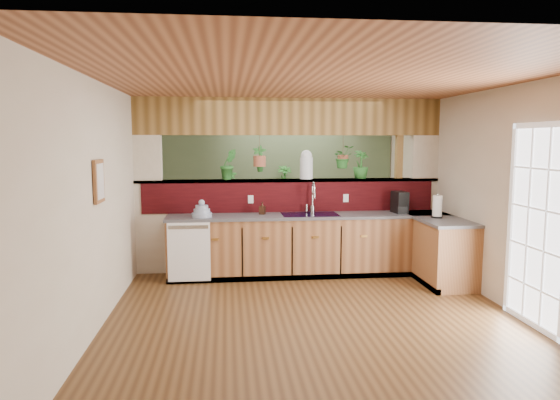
{
  "coord_description": "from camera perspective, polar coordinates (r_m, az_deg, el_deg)",
  "views": [
    {
      "loc": [
        -0.95,
        -6.14,
        1.97
      ],
      "look_at": [
        -0.22,
        0.7,
        1.15
      ],
      "focal_mm": 32.0,
      "sensor_mm": 36.0,
      "label": 1
    }
  ],
  "objects": [
    {
      "name": "wall_back",
      "position": [
        9.71,
        -0.48,
        2.84
      ],
      "size": [
        4.6,
        0.02,
        2.6
      ],
      "primitive_type": "cube",
      "color": "beige",
      "rests_on": "ground"
    },
    {
      "name": "navy_sink",
      "position": [
        7.3,
        3.44,
        -2.26
      ],
      "size": [
        0.82,
        0.5,
        0.18
      ],
      "color": "black",
      "rests_on": "countertop"
    },
    {
      "name": "countertop",
      "position": [
        7.39,
        8.07,
        -5.15
      ],
      "size": [
        4.14,
        1.52,
        0.9
      ],
      "color": "brown",
      "rests_on": "ground"
    },
    {
      "name": "wall_front",
      "position": [
        2.88,
        13.46,
        -6.84
      ],
      "size": [
        4.6,
        0.02,
        2.6
      ],
      "primitive_type": "cube",
      "color": "beige",
      "rests_on": "ground"
    },
    {
      "name": "ceiling",
      "position": [
        6.24,
        2.75,
        12.59
      ],
      "size": [
        4.6,
        7.0,
        0.01
      ],
      "primitive_type": "cube",
      "color": "brown",
      "rests_on": "ground"
    },
    {
      "name": "coffee_maker",
      "position": [
        7.62,
        13.54,
        -0.35
      ],
      "size": [
        0.17,
        0.29,
        0.32
      ],
      "rotation": [
        0.0,
        0.0,
        0.12
      ],
      "color": "black",
      "rests_on": "countertop"
    },
    {
      "name": "glass_jar",
      "position": [
        7.59,
        3.03,
        4.07
      ],
      "size": [
        0.2,
        0.2,
        0.44
      ],
      "color": "silver",
      "rests_on": "pass_through_ledge"
    },
    {
      "name": "wall_left",
      "position": [
        6.32,
        -18.4,
        0.36
      ],
      "size": [
        0.02,
        7.0,
        2.6
      ],
      "primitive_type": "cube",
      "color": "beige",
      "rests_on": "ground"
    },
    {
      "name": "ground",
      "position": [
        6.51,
        2.62,
        -10.81
      ],
      "size": [
        4.6,
        7.0,
        0.01
      ],
      "primitive_type": "cube",
      "color": "#4E3218",
      "rests_on": "ground"
    },
    {
      "name": "faucet",
      "position": [
        7.42,
        3.75,
        0.46
      ],
      "size": [
        0.21,
        0.21,
        0.47
      ],
      "color": "#B7B7B2",
      "rests_on": "countertop"
    },
    {
      "name": "pass_through_ledge",
      "position": [
        7.57,
        1.13,
        2.25
      ],
      "size": [
        4.6,
        0.21,
        0.04
      ],
      "primitive_type": "cube",
      "color": "brown",
      "rests_on": "ground"
    },
    {
      "name": "soap_dispenser",
      "position": [
        7.28,
        -2.03,
        -0.93
      ],
      "size": [
        0.11,
        0.11,
        0.18
      ],
      "primitive_type": "imported",
      "rotation": [
        0.0,
        0.0,
        -0.37
      ],
      "color": "#382014",
      "rests_on": "countertop"
    },
    {
      "name": "hanging_plant_b",
      "position": [
        7.69,
        7.22,
        6.01
      ],
      "size": [
        0.36,
        0.33,
        0.45
      ],
      "color": "brown",
      "rests_on": "header_beam"
    },
    {
      "name": "dishwasher",
      "position": [
        6.98,
        -10.36,
        -5.83
      ],
      "size": [
        0.58,
        0.03,
        0.82
      ],
      "color": "white",
      "rests_on": "ground"
    },
    {
      "name": "ledge_plant_right",
      "position": [
        7.77,
        9.2,
        4.03
      ],
      "size": [
        0.31,
        0.31,
        0.43
      ],
      "primitive_type": "imported",
      "rotation": [
        0.0,
        0.0,
        0.34
      ],
      "color": "#236123",
      "rests_on": "pass_through_ledge"
    },
    {
      "name": "wall_right",
      "position": [
        6.98,
        21.7,
        0.81
      ],
      "size": [
        0.02,
        7.0,
        2.6
      ],
      "primitive_type": "cube",
      "color": "beige",
      "rests_on": "ground"
    },
    {
      "name": "dish_stack",
      "position": [
        7.1,
        -8.93,
        -1.32
      ],
      "size": [
        0.28,
        0.28,
        0.25
      ],
      "color": "#8B98B4",
      "rests_on": "countertop"
    },
    {
      "name": "hanging_plant_a",
      "position": [
        7.5,
        -2.36,
        5.71
      ],
      "size": [
        0.23,
        0.19,
        0.52
      ],
      "color": "brown",
      "rests_on": "header_beam"
    },
    {
      "name": "framed_print",
      "position": [
        5.51,
        -19.97,
        2.02
      ],
      "size": [
        0.04,
        0.35,
        0.45
      ],
      "color": "brown",
      "rests_on": "wall_left"
    },
    {
      "name": "sage_backwall",
      "position": [
        9.69,
        -0.46,
        2.84
      ],
      "size": [
        4.55,
        0.02,
        2.55
      ],
      "primitive_type": "cube",
      "color": "#546A48",
      "rests_on": "ground"
    },
    {
      "name": "pass_through_partition",
      "position": [
        7.59,
        1.35,
        0.91
      ],
      "size": [
        4.6,
        0.21,
        2.6
      ],
      "color": "beige",
      "rests_on": "ground"
    },
    {
      "name": "shelf_plant_b",
      "position": [
        9.48,
        0.48,
        2.41
      ],
      "size": [
        0.33,
        0.33,
        0.51
      ],
      "primitive_type": "imported",
      "rotation": [
        0.0,
        0.0,
        0.17
      ],
      "color": "#236123",
      "rests_on": "shelving_console"
    },
    {
      "name": "paper_towel",
      "position": [
        7.29,
        17.54,
        -0.76
      ],
      "size": [
        0.15,
        0.15,
        0.33
      ],
      "color": "black",
      "rests_on": "countertop"
    },
    {
      "name": "shelf_plant_a",
      "position": [
        9.42,
        -5.62,
        2.15
      ],
      "size": [
        0.26,
        0.2,
        0.44
      ],
      "primitive_type": "imported",
      "rotation": [
        0.0,
        0.0,
        0.18
      ],
      "color": "#236123",
      "rests_on": "shelving_console"
    },
    {
      "name": "french_door",
      "position": [
        5.88,
        27.23,
        -2.96
      ],
      "size": [
        0.06,
        1.02,
        2.16
      ],
      "primitive_type": "cube",
      "color": "white",
      "rests_on": "ground"
    },
    {
      "name": "ledge_plant_left",
      "position": [
        7.49,
        -5.91,
        4.08
      ],
      "size": [
        0.31,
        0.28,
        0.46
      ],
      "primitive_type": "imported",
      "rotation": [
        0.0,
        0.0,
        0.37
      ],
      "color": "#236123",
      "rests_on": "pass_through_ledge"
    },
    {
      "name": "shelving_console",
      "position": [
        9.52,
        -2.27,
        -2.08
      ],
      "size": [
        1.5,
        0.96,
        0.98
      ],
      "primitive_type": "cube",
      "rotation": [
        0.0,
        0.0,
        0.42
      ],
      "color": "black",
      "rests_on": "ground"
    },
    {
      "name": "floor_plant",
      "position": [
        9.07,
        5.07,
        -3.22
      ],
      "size": [
        0.86,
        0.8,
        0.79
      ],
      "primitive_type": "imported",
      "rotation": [
        0.0,
        0.0,
        0.3
      ],
      "color": "#236123",
      "rests_on": "ground"
    },
    {
      "name": "header_beam",
      "position": [
        7.55,
        1.14,
        9.5
      ],
      "size": [
        4.6,
        0.15,
        0.55
      ],
      "primitive_type": "cube",
      "color": "brown",
      "rests_on": "ground"
    }
  ]
}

